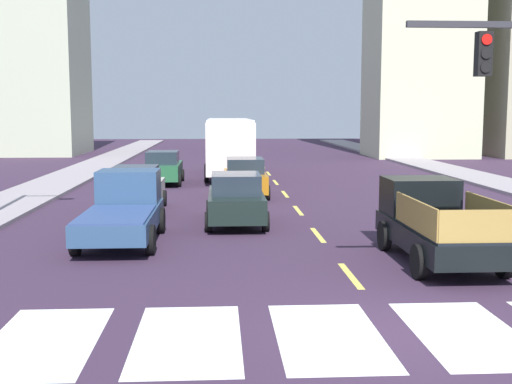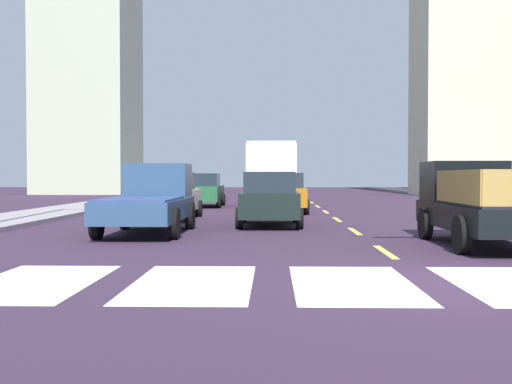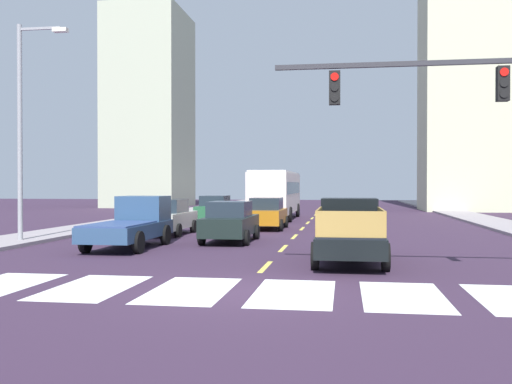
{
  "view_description": "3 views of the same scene",
  "coord_description": "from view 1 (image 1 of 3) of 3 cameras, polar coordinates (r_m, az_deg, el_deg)",
  "views": [
    {
      "loc": [
        -3.01,
        -10.6,
        3.76
      ],
      "look_at": [
        -1.97,
        7.69,
        1.5
      ],
      "focal_mm": 45.98,
      "sensor_mm": 36.0,
      "label": 1
    },
    {
      "loc": [
        -2.37,
        -9.49,
        1.6
      ],
      "look_at": [
        -2.79,
        6.92,
        1.18
      ],
      "focal_mm": 45.09,
      "sensor_mm": 36.0,
      "label": 2
    },
    {
      "loc": [
        2.29,
        -12.84,
        2.42
      ],
      "look_at": [
        -1.67,
        13.07,
        2.09
      ],
      "focal_mm": 40.62,
      "sensor_mm": 36.0,
      "label": 3
    }
  ],
  "objects": [
    {
      "name": "ground_plane",
      "position": [
        11.64,
        12.2,
        -11.99
      ],
      "size": [
        160.0,
        160.0,
        0.0
      ],
      "primitive_type": "plane",
      "color": "#342339"
    },
    {
      "name": "sidewalk_left",
      "position": [
        30.04,
        -19.53,
        -0.43
      ],
      "size": [
        2.94,
        110.0,
        0.15
      ],
      "primitive_type": "cube",
      "color": "gray",
      "rests_on": "ground"
    },
    {
      "name": "crosswalk_stripe_1",
      "position": [
        11.62,
        -18.0,
        -12.2
      ],
      "size": [
        1.77,
        3.48,
        0.01
      ],
      "primitive_type": "cube",
      "color": "silver",
      "rests_on": "ground"
    },
    {
      "name": "crosswalk_stripe_2",
      "position": [
        11.26,
        -5.97,
        -12.51
      ],
      "size": [
        1.77,
        3.48,
        0.01
      ],
      "primitive_type": "cube",
      "color": "silver",
      "rests_on": "ground"
    },
    {
      "name": "crosswalk_stripe_3",
      "position": [
        11.39,
        6.31,
        -12.28
      ],
      "size": [
        1.77,
        3.48,
        0.01
      ],
      "primitive_type": "cube",
      "color": "silver",
      "rests_on": "ground"
    },
    {
      "name": "crosswalk_stripe_4",
      "position": [
        12.0,
        17.77,
        -11.56
      ],
      "size": [
        1.77,
        3.48,
        0.01
      ],
      "primitive_type": "cube",
      "color": "silver",
      "rests_on": "ground"
    },
    {
      "name": "lane_dash_0",
      "position": [
        15.37,
        8.21,
        -7.2
      ],
      "size": [
        0.16,
        2.4,
        0.01
      ],
      "primitive_type": "cube",
      "color": "#DCCA50",
      "rests_on": "ground"
    },
    {
      "name": "lane_dash_1",
      "position": [
        20.18,
        5.4,
        -3.74
      ],
      "size": [
        0.16,
        2.4,
        0.01
      ],
      "primitive_type": "cube",
      "color": "#DCCA50",
      "rests_on": "ground"
    },
    {
      "name": "lane_dash_2",
      "position": [
        25.07,
        3.69,
        -1.61
      ],
      "size": [
        0.16,
        2.4,
        0.01
      ],
      "primitive_type": "cube",
      "color": "#DCCA50",
      "rests_on": "ground"
    },
    {
      "name": "lane_dash_3",
      "position": [
        29.99,
        2.54,
        -0.18
      ],
      "size": [
        0.16,
        2.4,
        0.01
      ],
      "primitive_type": "cube",
      "color": "#DCCA50",
      "rests_on": "ground"
    },
    {
      "name": "lane_dash_4",
      "position": [
        34.93,
        1.71,
        0.85
      ],
      "size": [
        0.16,
        2.4,
        0.01
      ],
      "primitive_type": "cube",
      "color": "#DCCA50",
      "rests_on": "ground"
    },
    {
      "name": "lane_dash_5",
      "position": [
        39.89,
        1.09,
        1.62
      ],
      "size": [
        0.16,
        2.4,
        0.01
      ],
      "primitive_type": "cube",
      "color": "#DCCA50",
      "rests_on": "ground"
    },
    {
      "name": "lane_dash_6",
      "position": [
        44.86,
        0.61,
        2.22
      ],
      "size": [
        0.16,
        2.4,
        0.01
      ],
      "primitive_type": "cube",
      "color": "#DCCA50",
      "rests_on": "ground"
    },
    {
      "name": "lane_dash_7",
      "position": [
        49.83,
        0.22,
        2.7
      ],
      "size": [
        0.16,
        2.4,
        0.01
      ],
      "primitive_type": "cube",
      "color": "#DCCA50",
      "rests_on": "ground"
    },
    {
      "name": "pickup_stakebed",
      "position": [
        17.33,
        15.21,
        -2.6
      ],
      "size": [
        2.18,
        5.2,
        1.96
      ],
      "rotation": [
        0.0,
        0.0,
        -0.01
      ],
      "color": "black",
      "rests_on": "ground"
    },
    {
      "name": "pickup_dark",
      "position": [
        19.57,
        -11.43,
        -1.46
      ],
      "size": [
        2.18,
        5.2,
        1.96
      ],
      "rotation": [
        0.0,
        0.0,
        0.03
      ],
      "color": "navy",
      "rests_on": "ground"
    },
    {
      "name": "city_bus",
      "position": [
        37.91,
        -2.36,
        4.29
      ],
      "size": [
        2.72,
        10.8,
        3.32
      ],
      "rotation": [
        0.0,
        0.0,
        0.0
      ],
      "color": "silver",
      "rests_on": "ground"
    },
    {
      "name": "sedan_near_right",
      "position": [
        34.37,
        -8.09,
        2.12
      ],
      "size": [
        2.02,
        4.4,
        1.72
      ],
      "rotation": [
        0.0,
        0.0,
        -0.03
      ],
      "color": "#225A36",
      "rests_on": "ground"
    },
    {
      "name": "sedan_near_left",
      "position": [
        25.06,
        -10.39,
        0.26
      ],
      "size": [
        2.02,
        4.4,
        1.72
      ],
      "rotation": [
        0.0,
        0.0,
        0.05
      ],
      "color": "beige",
      "rests_on": "ground"
    },
    {
      "name": "sedan_mid",
      "position": [
        21.83,
        -1.76,
        -0.62
      ],
      "size": [
        2.02,
        4.4,
        1.72
      ],
      "rotation": [
        0.0,
        0.0,
        0.01
      ],
      "color": "black",
      "rests_on": "ground"
    },
    {
      "name": "sedan_far",
      "position": [
        29.03,
        -0.97,
        1.29
      ],
      "size": [
        2.02,
        4.4,
        1.72
      ],
      "rotation": [
        0.0,
        0.0,
        0.01
      ],
      "color": "#AC6714",
      "rests_on": "ground"
    },
    {
      "name": "block_mid_left",
      "position": [
        61.71,
        -18.75,
        13.13
      ],
      "size": [
        7.9,
        9.54,
        21.41
      ],
      "primitive_type": "cube",
      "color": "#A9B196",
      "rests_on": "ground"
    }
  ]
}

